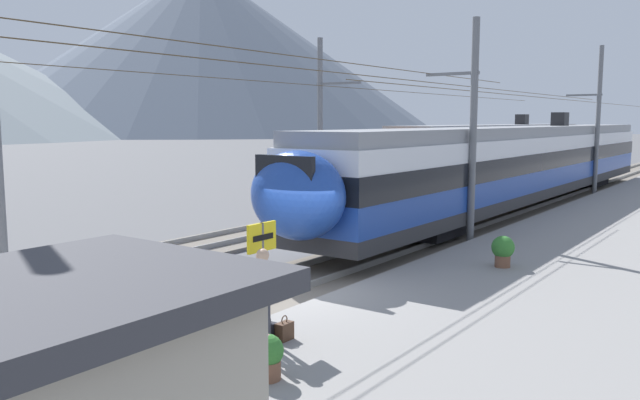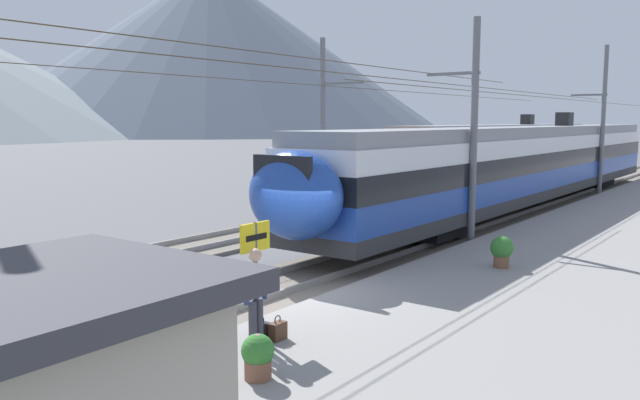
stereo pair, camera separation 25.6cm
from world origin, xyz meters
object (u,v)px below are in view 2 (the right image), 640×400
(catenary_mast_mid, at_px, (471,129))
(handbag_near_sign, at_px, (261,332))
(catenary_mast_east, at_px, (601,120))
(passenger_walking, at_px, (256,293))
(catenary_mast_far_side, at_px, (325,122))
(potted_plant_platform_edge, at_px, (258,354))
(potted_plant_by_shelter, at_px, (502,249))
(train_far_track, at_px, (502,150))
(handbag_beside_passenger, at_px, (278,331))
(train_near_platform, at_px, (526,162))
(platform_sign, at_px, (255,253))

(catenary_mast_mid, xyz_separation_m, handbag_near_sign, (-11.64, -1.33, -3.35))
(catenary_mast_east, height_order, passenger_walking, catenary_mast_east)
(catenary_mast_far_side, distance_m, potted_plant_platform_edge, 20.47)
(handbag_near_sign, xyz_separation_m, potted_plant_platform_edge, (-1.27, -1.07, 0.22))
(handbag_near_sign, bearing_deg, passenger_walking, -152.06)
(catenary_mast_east, distance_m, catenary_mast_far_side, 15.60)
(catenary_mast_east, relative_size, potted_plant_by_shelter, 53.68)
(potted_plant_platform_edge, bearing_deg, catenary_mast_mid, 10.54)
(catenary_mast_east, bearing_deg, catenary_mast_mid, 179.97)
(train_far_track, relative_size, potted_plant_platform_edge, 41.00)
(handbag_beside_passenger, xyz_separation_m, potted_plant_platform_edge, (-1.47, -0.87, 0.21))
(passenger_walking, bearing_deg, handbag_near_sign, 27.94)
(passenger_walking, bearing_deg, potted_plant_by_shelter, -7.73)
(train_near_platform, height_order, handbag_beside_passenger, train_near_platform)
(catenary_mast_east, relative_size, handbag_beside_passenger, 99.59)
(potted_plant_platform_edge, bearing_deg, potted_plant_by_shelter, -1.22)
(potted_plant_by_shelter, bearing_deg, platform_sign, 169.14)
(train_near_platform, height_order, catenary_mast_far_side, catenary_mast_far_side)
(catenary_mast_mid, relative_size, platform_sign, 21.66)
(passenger_walking, xyz_separation_m, potted_plant_by_shelter, (8.16, -1.11, -0.47))
(catenary_mast_far_side, height_order, handbag_beside_passenger, catenary_mast_far_side)
(train_near_platform, bearing_deg, handbag_beside_passenger, -171.99)
(train_far_track, bearing_deg, catenary_mast_east, -120.24)
(train_far_track, height_order, passenger_walking, train_far_track)
(train_far_track, xyz_separation_m, catenary_mast_east, (-4.00, -6.86, 1.92))
(potted_plant_by_shelter, bearing_deg, train_far_track, 20.96)
(potted_plant_platform_edge, bearing_deg, handbag_beside_passenger, 30.63)
(platform_sign, height_order, potted_plant_platform_edge, platform_sign)
(catenary_mast_far_side, height_order, potted_plant_platform_edge, catenary_mast_far_side)
(train_near_platform, height_order, platform_sign, train_near_platform)
(catenary_mast_east, xyz_separation_m, potted_plant_by_shelter, (-20.66, -2.59, -3.32))
(catenary_mast_far_side, bearing_deg, handbag_near_sign, -147.20)
(catenary_mast_east, bearing_deg, train_far_track, 59.76)
(catenary_mast_far_side, bearing_deg, catenary_mast_mid, -114.38)
(catenary_mast_mid, relative_size, potted_plant_by_shelter, 53.68)
(handbag_near_sign, relative_size, potted_plant_platform_edge, 0.63)
(train_near_platform, bearing_deg, passenger_walking, -172.29)
(train_far_track, height_order, potted_plant_platform_edge, train_far_track)
(platform_sign, height_order, handbag_beside_passenger, platform_sign)
(handbag_beside_passenger, bearing_deg, train_far_track, 14.55)
(handbag_near_sign, xyz_separation_m, potted_plant_by_shelter, (7.86, -1.27, 0.32))
(train_far_track, distance_m, potted_plant_platform_edge, 35.06)
(potted_plant_platform_edge, bearing_deg, catenary_mast_east, 4.59)
(catenary_mast_east, distance_m, platform_sign, 28.52)
(catenary_mast_far_side, height_order, passenger_walking, catenary_mast_far_side)
(potted_plant_by_shelter, bearing_deg, catenary_mast_east, 7.14)
(passenger_walking, bearing_deg, train_far_track, 14.26)
(catenary_mast_mid, bearing_deg, handbag_near_sign, -173.49)
(platform_sign, bearing_deg, catenary_mast_mid, 5.50)
(platform_sign, relative_size, passenger_walking, 1.20)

